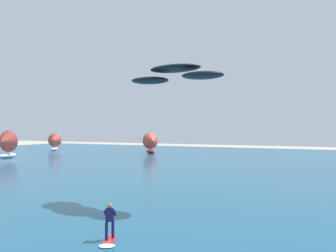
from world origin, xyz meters
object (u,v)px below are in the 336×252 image
Objects in this scene: kitesurfer at (109,228)px; sailboat_center_horizon at (54,142)px; kite at (175,74)px; sailboat_outermost at (152,143)px; sailboat_leading at (5,144)px.

sailboat_center_horizon reaches higher than kitesurfer.
kite is 1.65× the size of sailboat_outermost.
kite is 63.91m from sailboat_center_horizon.
sailboat_outermost is at bearing 117.05° from kitesurfer.
sailboat_leading is (7.63, -19.46, 0.42)m from sailboat_center_horizon.
kite is at bearing -59.20° from sailboat_outermost.
kite reaches higher than sailboat_outermost.
sailboat_leading is (-42.34, 30.20, 1.77)m from kitesurfer.
sailboat_leading reaches higher than kitesurfer.
sailboat_leading is at bearing -68.59° from sailboat_center_horizon.
sailboat_leading is (-41.29, 21.11, -6.34)m from kite.
sailboat_outermost is (16.25, 20.91, -0.27)m from sailboat_leading.
sailboat_leading is 26.48m from sailboat_outermost.
sailboat_center_horizon is at bearing 135.18° from kitesurfer.
kite is at bearing -39.67° from sailboat_center_horizon.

